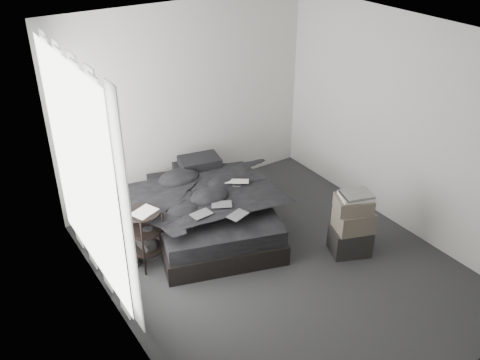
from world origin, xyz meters
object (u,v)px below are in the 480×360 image
side_stand (146,239)px  box_lower (350,240)px  laptop (237,179)px  bed (212,222)px

side_stand → box_lower: 2.36m
laptop → side_stand: size_ratio=0.43×
bed → box_lower: 1.70m
laptop → side_stand: side_stand is taller
laptop → side_stand: (-1.28, -0.11, -0.32)m
laptop → box_lower: bearing=-21.2°
laptop → side_stand: 1.33m
bed → box_lower: box_lower is taller
laptop → box_lower: 1.53m
bed → side_stand: side_stand is taller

